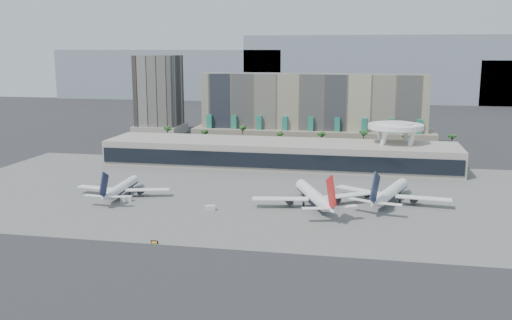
% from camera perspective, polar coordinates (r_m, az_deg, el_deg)
% --- Properties ---
extents(ground, '(900.00, 900.00, 0.00)m').
position_cam_1_polar(ground, '(174.89, -3.30, -7.73)').
color(ground, '#232326').
rests_on(ground, ground).
extents(apron_pad, '(260.00, 130.00, 0.06)m').
position_cam_1_polar(apron_pad, '(226.35, 0.16, -3.32)').
color(apron_pad, '#5B5B59').
rests_on(apron_pad, ground).
extents(mountain_ridge, '(680.00, 60.00, 70.00)m').
position_cam_1_polar(mountain_ridge, '(630.94, 9.98, 8.52)').
color(mountain_ridge, gray).
rests_on(mountain_ridge, ground).
extents(hotel, '(140.00, 30.00, 42.00)m').
position_cam_1_polar(hotel, '(338.46, 5.70, 4.32)').
color(hotel, tan).
rests_on(hotel, ground).
extents(office_tower, '(30.00, 30.00, 52.00)m').
position_cam_1_polar(office_tower, '(386.74, -9.66, 5.97)').
color(office_tower, black).
rests_on(office_tower, ground).
extents(terminal, '(170.00, 32.50, 14.50)m').
position_cam_1_polar(terminal, '(277.78, 2.32, 0.74)').
color(terminal, '#A39B8F').
rests_on(terminal, ground).
extents(saucer_structure, '(26.00, 26.00, 21.89)m').
position_cam_1_polar(saucer_structure, '(279.14, 13.78, 2.96)').
color(saucer_structure, white).
rests_on(saucer_structure, ground).
extents(palm_row, '(157.80, 2.80, 13.10)m').
position_cam_1_polar(palm_row, '(310.60, 4.60, 2.56)').
color(palm_row, brown).
rests_on(palm_row, ground).
extents(airliner_left, '(37.43, 38.57, 13.31)m').
position_cam_1_polar(airliner_left, '(226.98, -13.30, -2.72)').
color(airliner_left, white).
rests_on(airliner_left, ground).
extents(airliner_centre, '(42.68, 44.02, 16.05)m').
position_cam_1_polar(airliner_centre, '(207.37, 5.81, -3.58)').
color(airliner_centre, white).
rests_on(airliner_centre, ground).
extents(airliner_right, '(42.35, 43.82, 15.66)m').
position_cam_1_polar(airliner_right, '(216.78, 13.28, -3.20)').
color(airliner_right, white).
rests_on(airliner_right, ground).
extents(service_vehicle_a, '(4.36, 2.63, 2.00)m').
position_cam_1_polar(service_vehicle_a, '(219.93, -12.84, -3.77)').
color(service_vehicle_a, silver).
rests_on(service_vehicle_a, ground).
extents(service_vehicle_b, '(3.95, 3.10, 1.79)m').
position_cam_1_polar(service_vehicle_b, '(203.13, -4.61, -4.79)').
color(service_vehicle_b, silver).
rests_on(service_vehicle_b, ground).
extents(taxiway_sign, '(2.24, 0.46, 1.01)m').
position_cam_1_polar(taxiway_sign, '(171.53, -10.11, -8.10)').
color(taxiway_sign, black).
rests_on(taxiway_sign, ground).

